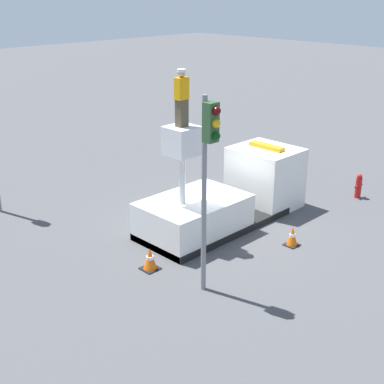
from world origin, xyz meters
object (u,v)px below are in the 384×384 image
at_px(worker, 182,98).
at_px(traffic_cone_curbside, 292,237).
at_px(fire_hydrant, 359,186).
at_px(traffic_cone_rear, 150,259).
at_px(bucket_truck, 228,198).
at_px(traffic_light_pole, 208,158).

bearing_deg(worker, traffic_cone_curbside, -51.24).
relative_size(fire_hydrant, traffic_cone_rear, 1.43).
height_order(bucket_truck, traffic_light_pole, traffic_light_pole).
relative_size(worker, traffic_light_pole, 0.32).
bearing_deg(bucket_truck, traffic_cone_curbside, -89.99).
bearing_deg(traffic_cone_rear, fire_hydrant, -8.28).
distance_m(bucket_truck, traffic_cone_curbside, 2.87).
xyz_separation_m(traffic_light_pole, fire_hydrant, (9.37, 0.62, -3.36)).
xyz_separation_m(bucket_truck, traffic_cone_rear, (-4.32, -0.75, -0.56)).
bearing_deg(traffic_cone_curbside, bucket_truck, 90.01).
bearing_deg(traffic_light_pole, traffic_cone_rear, 99.30).
height_order(traffic_cone_rear, traffic_cone_curbside, traffic_cone_rear).
distance_m(bucket_truck, fire_hydrant, 5.82).
relative_size(worker, traffic_cone_curbside, 2.65).
xyz_separation_m(worker, traffic_cone_curbside, (2.25, -2.81, -4.44)).
bearing_deg(traffic_light_pole, traffic_cone_curbside, -0.40).
height_order(fire_hydrant, traffic_cone_curbside, fire_hydrant).
height_order(worker, fire_hydrant, worker).
bearing_deg(fire_hydrant, bucket_truck, 158.17).
bearing_deg(bucket_truck, worker, 180.00).
bearing_deg(traffic_cone_curbside, traffic_cone_rear, 154.48).
xyz_separation_m(traffic_light_pole, traffic_cone_rear, (-0.33, 2.03, -3.52)).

